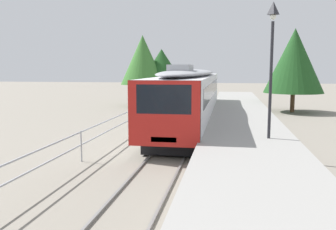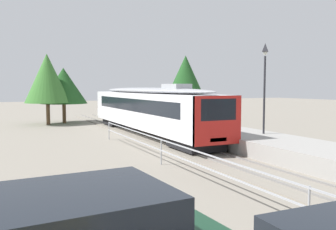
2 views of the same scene
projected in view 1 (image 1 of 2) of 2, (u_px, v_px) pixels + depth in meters
ground_plane at (98, 156)px, 15.28m from camera, size 160.00×160.00×0.00m
track_rails at (167, 158)px, 14.78m from camera, size 3.20×60.00×0.14m
commuter_train at (190, 93)px, 23.16m from camera, size 2.82×19.62×3.74m
station_platform at (248, 151)px, 14.19m from camera, size 3.90×60.00×0.90m
platform_lamp_mid_platform at (272, 44)px, 14.00m from camera, size 0.34×0.34×5.35m
tree_behind_carpark at (162, 67)px, 35.91m from camera, size 4.71×4.71×5.63m
tree_behind_station_far at (143, 60)px, 35.13m from camera, size 4.33×4.33×6.92m
tree_distant_left at (294, 61)px, 30.16m from camera, size 4.94×4.94×7.03m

